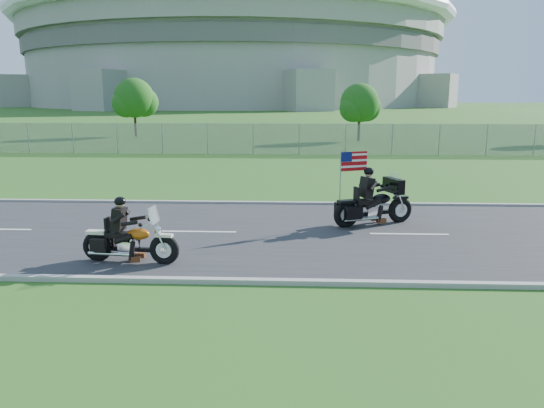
{
  "coord_description": "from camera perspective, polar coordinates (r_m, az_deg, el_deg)",
  "views": [
    {
      "loc": [
        0.79,
        -14.58,
        3.94
      ],
      "look_at": [
        0.13,
        0.0,
        0.87
      ],
      "focal_mm": 35.0,
      "sensor_mm": 36.0,
      "label": 1
    }
  ],
  "objects": [
    {
      "name": "fence",
      "position": [
        35.18,
        -6.95,
        6.98
      ],
      "size": [
        60.0,
        0.03,
        2.0
      ],
      "primitive_type": "cube",
      "color": "gray",
      "rests_on": "ground"
    },
    {
      "name": "tree_fence_mid",
      "position": [
        50.81,
        -14.54,
        10.77
      ],
      "size": [
        3.96,
        3.69,
        5.3
      ],
      "color": "#382316",
      "rests_on": "ground"
    },
    {
      "name": "road",
      "position": [
        15.12,
        -0.49,
        -3.16
      ],
      "size": [
        120.0,
        8.0,
        0.04
      ],
      "primitive_type": "cube",
      "color": "#28282B",
      "rests_on": "ground"
    },
    {
      "name": "ground",
      "position": [
        15.12,
        -0.49,
        -3.23
      ],
      "size": [
        420.0,
        420.0,
        0.0
      ],
      "primitive_type": "plane",
      "color": "#1F4C17",
      "rests_on": "ground"
    },
    {
      "name": "motorcycle_follow",
      "position": [
        16.22,
        10.87,
        -0.18
      ],
      "size": [
        2.54,
        1.39,
        2.24
      ],
      "rotation": [
        0.0,
        0.0,
        0.4
      ],
      "color": "black",
      "rests_on": "ground"
    },
    {
      "name": "stadium",
      "position": [
        186.11,
        -3.98,
        15.42
      ],
      "size": [
        140.4,
        140.4,
        29.2
      ],
      "color": "#A3A099",
      "rests_on": "ground"
    },
    {
      "name": "curb_north",
      "position": [
        19.05,
        0.16,
        0.08
      ],
      "size": [
        120.0,
        0.18,
        0.12
      ],
      "primitive_type": "cube",
      "color": "#9E9B93",
      "rests_on": "ground"
    },
    {
      "name": "motorcycle_lead",
      "position": [
        12.88,
        -15.16,
        -4.0
      ],
      "size": [
        2.39,
        0.73,
        1.61
      ],
      "rotation": [
        0.0,
        0.0,
        -0.11
      ],
      "color": "black",
      "rests_on": "ground"
    },
    {
      "name": "tree_fence_near",
      "position": [
        44.93,
        9.46,
        10.47
      ],
      "size": [
        3.52,
        3.28,
        4.75
      ],
      "color": "#382316",
      "rests_on": "ground"
    },
    {
      "name": "curb_south",
      "position": [
        11.25,
        -1.6,
        -8.36
      ],
      "size": [
        120.0,
        0.18,
        0.12
      ],
      "primitive_type": "cube",
      "color": "#9E9B93",
      "rests_on": "ground"
    }
  ]
}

